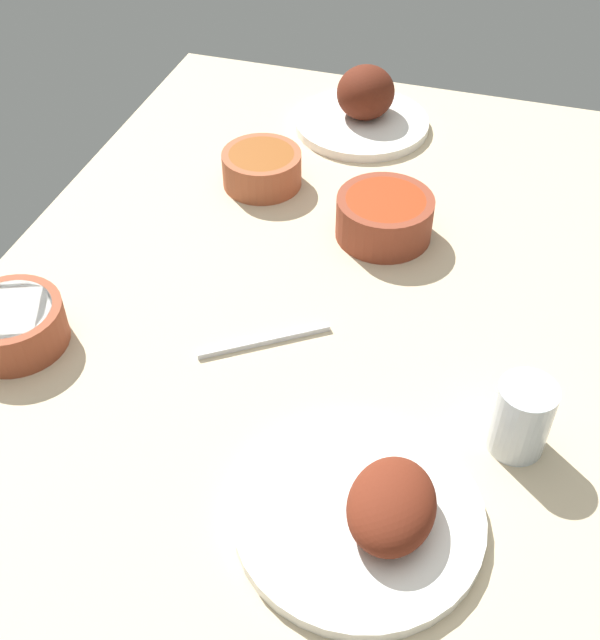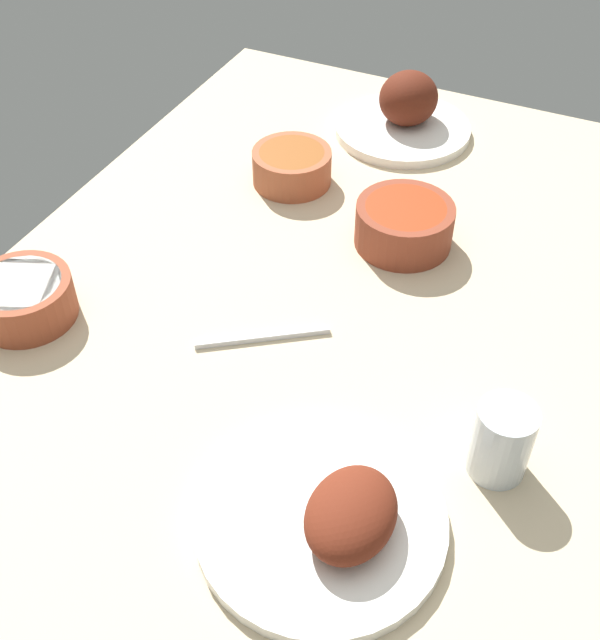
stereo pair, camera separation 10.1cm
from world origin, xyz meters
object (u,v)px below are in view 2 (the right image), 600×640
plate_center_main (406,113)px  bowl_cream (23,297)px  bowl_sauce (404,224)px  fork_loose (263,337)px  water_tumbler (502,441)px  plate_near_viewer (331,519)px  bowl_soup (292,166)px

plate_center_main → bowl_cream: plate_center_main is taller
bowl_sauce → fork_loose: bearing=-19.5°
bowl_sauce → water_tumbler: size_ratio=1.52×
plate_near_viewer → fork_loose: bearing=-139.0°
plate_near_viewer → bowl_sauce: plate_near_viewer is taller
bowl_cream → plate_near_viewer: bearing=75.4°
bowl_soup → bowl_cream: size_ratio=0.96×
plate_center_main → bowl_cream: size_ratio=1.79×
bowl_soup → plate_near_viewer: bearing=29.0°
bowl_soup → water_tumbler: (40.67, 43.85, 1.63)cm
water_tumbler → bowl_sauce: bearing=-145.8°
plate_near_viewer → bowl_sauce: size_ratio=1.85×
plate_near_viewer → plate_center_main: bearing=-165.7°
bowl_soup → bowl_cream: bowl_cream is taller
bowl_sauce → bowl_soup: bearing=-109.3°
plate_near_viewer → fork_loose: size_ratio=1.49×
plate_center_main → bowl_sauce: bearing=19.1°
plate_center_main → bowl_cream: 71.36cm
plate_near_viewer → bowl_soup: (-55.39, -30.67, 1.05)cm
bowl_soup → fork_loose: size_ratio=0.72×
plate_near_viewer → bowl_soup: size_ratio=2.08×
bowl_soup → bowl_cream: bearing=-22.8°
plate_center_main → fork_loose: 56.42cm
plate_center_main → bowl_soup: size_ratio=1.87×
plate_near_viewer → water_tumbler: size_ratio=2.81×
plate_near_viewer → bowl_cream: size_ratio=1.99×
water_tumbler → fork_loose: bearing=-102.1°
plate_center_main → water_tumbler: 71.28cm
water_tumbler → bowl_cream: bearing=-88.1°
plate_near_viewer → water_tumbler: bearing=138.2°
plate_near_viewer → water_tumbler: water_tumbler is taller
fork_loose → bowl_soup: bearing=75.0°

